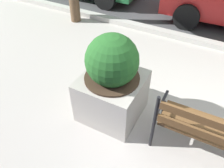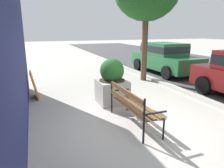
# 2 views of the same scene
# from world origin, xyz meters

# --- Properties ---
(ground_plane) EXTENTS (80.00, 80.00, 0.00)m
(ground_plane) POSITION_xyz_m (0.00, 0.00, 0.00)
(ground_plane) COLOR #ADA8A0
(park_bench) EXTENTS (1.81, 0.55, 0.95)m
(park_bench) POSITION_xyz_m (-0.20, -0.03, 0.54)
(park_bench) COLOR brown
(park_bench) RESTS_ON ground
(concrete_planter) EXTENTS (0.88, 0.88, 1.39)m
(concrete_planter) POSITION_xyz_m (-1.84, 0.10, 0.64)
(concrete_planter) COLOR #A8A399
(concrete_planter) RESTS_ON ground
(parked_car_green) EXTENTS (4.16, 2.05, 1.56)m
(parked_car_green) POSITION_xyz_m (-5.32, 4.35, 0.84)
(parked_car_green) COLOR #236638
(parked_car_green) RESTS_ON ground
(leaning_signboard) EXTENTS (0.70, 0.23, 0.89)m
(leaning_signboard) POSITION_xyz_m (-3.18, -2.15, 0.45)
(leaning_signboard) COLOR #C6661E
(leaning_signboard) RESTS_ON ground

